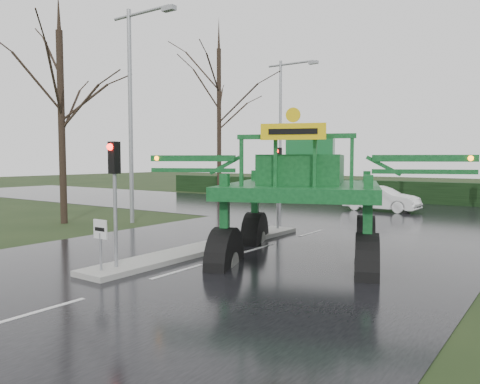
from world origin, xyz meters
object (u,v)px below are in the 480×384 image
Objects in this scene: white_sedan at (380,211)px; traffic_signal_mid at (278,170)px; street_light_left_near at (135,96)px; crop_sprayer at (227,174)px; street_light_left_far at (284,118)px; traffic_signal_near at (114,177)px; keep_left_sign at (100,237)px.

traffic_signal_mid is at bearing 177.59° from white_sedan.
street_light_left_near is 15.33m from white_sedan.
crop_sprayer is (8.63, -4.33, -3.37)m from street_light_left_near.
street_light_left_far is at bearing 76.62° from white_sedan.
street_light_left_far reaches higher than traffic_signal_near.
white_sedan is (0.92, 10.25, -2.59)m from traffic_signal_mid.
keep_left_sign reaches higher than white_sedan.
keep_left_sign is 0.38× the size of traffic_signal_mid.
traffic_signal_near is 0.35× the size of street_light_left_far.
street_light_left_far reaches higher than crop_sprayer.
street_light_left_far is at bearing 108.17° from traffic_signal_near.
white_sedan is at bearing 84.86° from traffic_signal_mid.
street_light_left_near and street_light_left_far have the same top height.
street_light_left_near is at bearing 134.53° from traffic_signal_near.
keep_left_sign is 0.14× the size of crop_sprayer.
traffic_signal_mid is 10.61m from white_sedan.
street_light_left_near is (-6.89, -1.49, 3.40)m from traffic_signal_mid.
street_light_left_near is (-6.89, 7.50, 4.93)m from keep_left_sign.
street_light_left_far is at bearing 118.86° from traffic_signal_mid.
street_light_left_near is at bearing -167.79° from traffic_signal_mid.
street_light_left_near reaches higher than keep_left_sign.
keep_left_sign is 0.14× the size of street_light_left_far.
traffic_signal_near and traffic_signal_mid have the same top height.
crop_sprayer is (1.73, 2.68, 0.03)m from traffic_signal_near.
crop_sprayer is 16.31m from white_sedan.
traffic_signal_mid is (0.00, 8.50, 0.00)m from traffic_signal_near.
white_sedan is at bearing 87.18° from traffic_signal_near.
traffic_signal_mid is 14.68m from street_light_left_far.
traffic_signal_near is 0.81× the size of white_sedan.
street_light_left_far is at bearing 107.78° from keep_left_sign.
traffic_signal_mid is at bearing 90.00° from keep_left_sign.
white_sedan is (-0.81, 16.07, -2.62)m from crop_sprayer.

